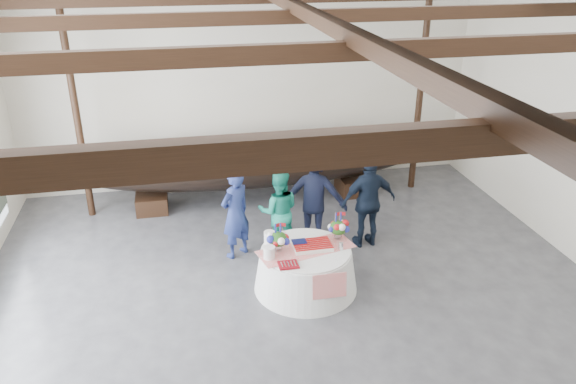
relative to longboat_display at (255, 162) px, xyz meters
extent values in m
cube|color=#3D3D42|center=(0.09, -4.90, -0.88)|extent=(10.00, 12.00, 0.01)
cube|color=silver|center=(0.09, 1.10, 1.37)|extent=(10.00, 0.02, 4.50)
cube|color=white|center=(0.09, -4.90, 3.62)|extent=(10.00, 12.00, 0.01)
cube|color=black|center=(0.09, -8.40, 3.37)|extent=(9.80, 0.12, 0.18)
cube|color=black|center=(0.09, -5.90, 3.37)|extent=(9.80, 0.12, 0.18)
cube|color=black|center=(0.09, -3.40, 3.37)|extent=(9.80, 0.12, 0.18)
cube|color=black|center=(0.09, -4.90, 3.50)|extent=(0.15, 11.76, 0.15)
cylinder|color=black|center=(-3.41, 0.00, 1.37)|extent=(0.14, 0.14, 4.50)
cylinder|color=black|center=(3.59, 0.00, 1.37)|extent=(0.14, 0.14, 4.50)
cube|color=black|center=(-2.19, 0.00, -0.69)|extent=(0.64, 0.82, 0.37)
cube|color=black|center=(2.19, 0.00, -0.69)|extent=(0.64, 0.82, 0.37)
ellipsoid|color=black|center=(0.00, 0.00, -0.01)|extent=(7.31, 1.46, 1.01)
cube|color=#9E7A4C|center=(0.00, 0.00, 0.27)|extent=(5.85, 0.96, 0.05)
cone|color=white|center=(0.28, -3.47, -0.53)|extent=(1.66, 1.66, 0.69)
cylinder|color=white|center=(0.28, -3.47, -0.18)|extent=(1.41, 1.41, 0.04)
cube|color=red|center=(0.28, -3.47, -0.16)|extent=(1.62, 0.89, 0.01)
cube|color=white|center=(0.38, -3.45, -0.12)|extent=(0.60, 0.40, 0.07)
cylinder|color=white|center=(-0.33, -3.62, -0.06)|extent=(0.18, 0.18, 0.20)
cylinder|color=white|center=(-0.25, -3.15, -0.06)|extent=(0.18, 0.18, 0.20)
cube|color=maroon|center=(-0.09, -3.89, -0.14)|extent=(0.30, 0.24, 0.03)
cone|color=silver|center=(0.82, -3.59, -0.10)|extent=(0.09, 0.09, 0.12)
imported|color=navy|center=(-0.68, -2.21, -0.05)|extent=(0.72, 0.67, 1.66)
imported|color=#1C9379|center=(0.10, -2.15, -0.11)|extent=(0.83, 0.69, 1.53)
imported|color=black|center=(0.78, -1.97, 0.09)|extent=(1.39, 1.01, 1.93)
imported|color=black|center=(1.71, -2.32, 0.00)|extent=(1.07, 0.52, 1.76)
camera|label=1|loc=(-1.56, -10.93, 4.34)|focal=35.00mm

